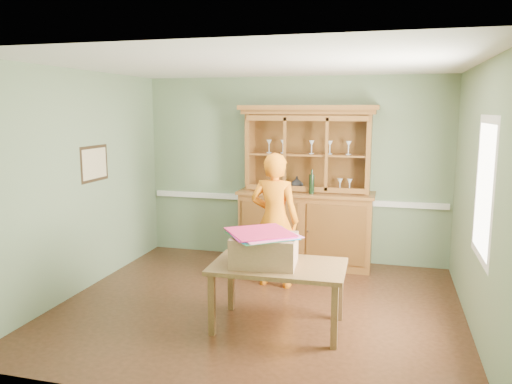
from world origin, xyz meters
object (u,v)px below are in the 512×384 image
(china_hutch, at_px, (306,210))
(person, at_px, (275,220))
(cardboard_box, at_px, (264,250))
(dining_table, at_px, (278,272))

(china_hutch, height_order, person, china_hutch)
(china_hutch, height_order, cardboard_box, china_hutch)
(cardboard_box, height_order, person, person)
(dining_table, height_order, cardboard_box, cardboard_box)
(cardboard_box, relative_size, person, 0.38)
(dining_table, bearing_deg, person, 103.49)
(dining_table, xyz_separation_m, cardboard_box, (-0.14, -0.03, 0.23))
(china_hutch, relative_size, person, 1.34)
(china_hutch, xyz_separation_m, dining_table, (0.09, -2.21, -0.21))
(china_hutch, distance_m, cardboard_box, 2.25)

